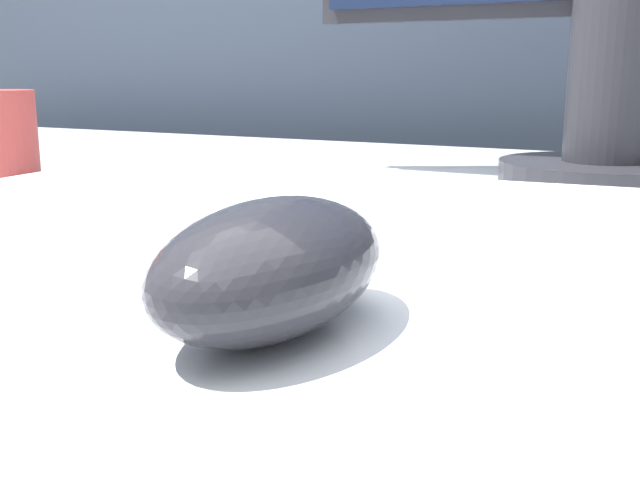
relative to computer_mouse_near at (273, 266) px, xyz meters
name	(u,v)px	position (x,y,z in m)	size (l,w,h in m)	color
partition_panel	(565,118)	(-0.05, 0.83, 0.01)	(5.00, 0.03, 1.50)	#333D4C
computer_mouse_near	(273,266)	(0.00, 0.00, 0.00)	(0.07, 0.12, 0.05)	#232328
keyboard	(335,206)	(-0.07, 0.18, -0.01)	(0.46, 0.18, 0.02)	silver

